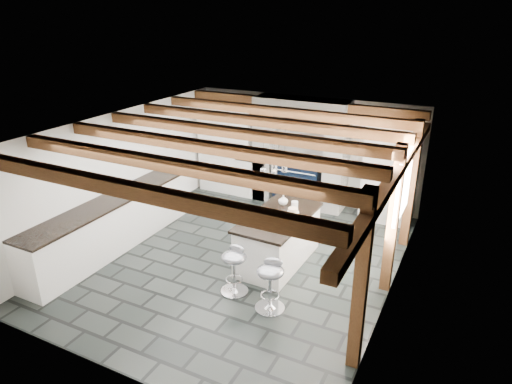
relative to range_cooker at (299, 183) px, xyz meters
The scene contains 6 objects.
ground 2.72m from the range_cooker, 90.00° to the right, with size 6.00×6.00×0.00m, color black.
room_shell 1.52m from the range_cooker, 115.80° to the right, with size 6.00×6.03×6.00m.
range_cooker is the anchor object (origin of this frame).
kitchen_island 2.57m from the range_cooker, 75.90° to the right, with size 0.95×1.75×1.14m.
bar_stool_near 3.89m from the range_cooker, 74.20° to the right, with size 0.48×0.48×0.80m.
bar_stool_far 3.63m from the range_cooker, 83.56° to the right, with size 0.41×0.41×0.77m.
Camera 1 is at (3.32, -6.02, 4.01)m, focal length 32.00 mm.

